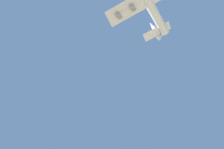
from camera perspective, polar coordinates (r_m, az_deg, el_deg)
The scene contains 0 objects.
Camera 1 is at (-6.11, 77.85, 4.10)m, focal length 25.66 mm.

